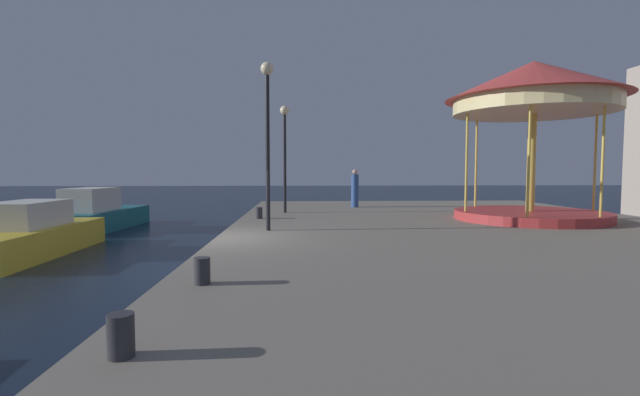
% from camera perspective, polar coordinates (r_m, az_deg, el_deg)
% --- Properties ---
extents(ground_plane, '(120.00, 120.00, 0.00)m').
position_cam_1_polar(ground_plane, '(11.51, -13.46, -9.01)').
color(ground_plane, black).
extents(quay_dock, '(14.51, 25.92, 0.80)m').
position_cam_1_polar(quay_dock, '(12.32, 22.08, -6.44)').
color(quay_dock, gray).
rests_on(quay_dock, ground).
extents(motorboat_teal, '(2.41, 5.34, 1.78)m').
position_cam_1_polar(motorboat_teal, '(20.72, -27.02, -1.88)').
color(motorboat_teal, '#19606B').
rests_on(motorboat_teal, ground).
extents(motorboat_yellow, '(2.06, 5.30, 1.60)m').
position_cam_1_polar(motorboat_yellow, '(15.37, -33.84, -4.09)').
color(motorboat_yellow, gold).
rests_on(motorboat_yellow, ground).
extents(carousel, '(5.80, 5.80, 5.38)m').
position_cam_1_polar(carousel, '(16.75, 26.10, 11.18)').
color(carousel, '#B23333').
rests_on(carousel, quay_dock).
extents(lamp_post_near_edge, '(0.36, 0.36, 4.69)m').
position_cam_1_polar(lamp_post_near_edge, '(12.44, -6.89, 10.41)').
color(lamp_post_near_edge, black).
rests_on(lamp_post_near_edge, quay_dock).
extents(lamp_post_mid_promenade, '(0.36, 0.36, 4.26)m').
position_cam_1_polar(lamp_post_mid_promenade, '(17.55, -4.64, 7.60)').
color(lamp_post_mid_promenade, black).
rests_on(lamp_post_mid_promenade, quay_dock).
extents(bollard_north, '(0.24, 0.24, 0.40)m').
position_cam_1_polar(bollard_north, '(4.53, -24.60, -16.03)').
color(bollard_north, '#2D2D33').
rests_on(bollard_north, quay_dock).
extents(bollard_center, '(0.24, 0.24, 0.40)m').
position_cam_1_polar(bollard_center, '(15.51, -7.97, -1.94)').
color(bollard_center, '#2D2D33').
rests_on(bollard_center, quay_dock).
extents(bollard_south, '(0.24, 0.24, 0.40)m').
position_cam_1_polar(bollard_south, '(6.83, -15.16, -9.17)').
color(bollard_south, '#2D2D33').
rests_on(bollard_south, quay_dock).
extents(person_mid_promenade, '(0.34, 0.34, 1.75)m').
position_cam_1_polar(person_mid_promenade, '(20.17, 4.59, 1.12)').
color(person_mid_promenade, '#2D4C8C').
rests_on(person_mid_promenade, quay_dock).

